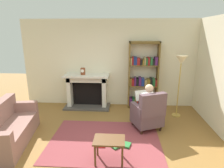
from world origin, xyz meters
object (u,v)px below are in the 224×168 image
at_px(bookshelf, 143,77).
at_px(armchair_reading, 148,113).
at_px(seated_reader, 146,104).
at_px(floor_lamp, 181,65).
at_px(sofa_floral, 8,129).
at_px(fireplace, 88,89).
at_px(mantel_clock, 83,71).
at_px(side_table, 109,143).

height_order(bookshelf, armchair_reading, bookshelf).
distance_m(seated_reader, floor_lamp, 1.47).
xyz_separation_m(armchair_reading, sofa_floral, (-3.05, -0.76, -0.10)).
bearing_deg(bookshelf, fireplace, -178.83).
bearing_deg(seated_reader, mantel_clock, -57.09).
distance_m(bookshelf, floor_lamp, 1.20).
xyz_separation_m(mantel_clock, side_table, (1.00, -2.58, -0.78)).
distance_m(mantel_clock, bookshelf, 1.85).
bearing_deg(floor_lamp, side_table, -129.79).
distance_m(fireplace, seated_reader, 2.15).
bearing_deg(sofa_floral, fireplace, -40.33).
xyz_separation_m(bookshelf, sofa_floral, (-3.04, -2.22, -0.64)).
distance_m(fireplace, mantel_clock, 0.62).
bearing_deg(mantel_clock, floor_lamp, -9.66).
relative_size(armchair_reading, floor_lamp, 0.57).
xyz_separation_m(bookshelf, seated_reader, (-0.04, -1.35, -0.34)).
relative_size(fireplace, seated_reader, 1.24).
bearing_deg(seated_reader, side_table, 36.56).
bearing_deg(fireplace, bookshelf, 1.17).
distance_m(mantel_clock, seated_reader, 2.24).
relative_size(bookshelf, side_table, 3.66).
distance_m(bookshelf, armchair_reading, 1.55).
bearing_deg(bookshelf, sofa_floral, -143.87).
xyz_separation_m(sofa_floral, side_table, (2.20, -0.50, 0.06)).
relative_size(fireplace, floor_lamp, 0.82).
xyz_separation_m(fireplace, floor_lamp, (2.66, -0.57, 0.89)).
bearing_deg(mantel_clock, bookshelf, 4.22).
height_order(fireplace, floor_lamp, floor_lamp).
height_order(sofa_floral, floor_lamp, floor_lamp).
bearing_deg(floor_lamp, sofa_floral, -157.81).
xyz_separation_m(bookshelf, floor_lamp, (0.92, -0.61, 0.49)).
height_order(mantel_clock, floor_lamp, floor_lamp).
xyz_separation_m(seated_reader, side_table, (-0.80, -1.37, -0.24)).
xyz_separation_m(armchair_reading, seated_reader, (-0.05, 0.11, 0.20)).
bearing_deg(side_table, mantel_clock, 111.12).
height_order(mantel_clock, seated_reader, mantel_clock).
bearing_deg(bookshelf, mantel_clock, -175.78).
bearing_deg(side_table, sofa_floral, 167.27).
xyz_separation_m(bookshelf, side_table, (-0.84, -2.72, -0.58)).
bearing_deg(seated_reader, fireplace, -60.84).
distance_m(mantel_clock, side_table, 2.88).
bearing_deg(fireplace, seated_reader, -37.73).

